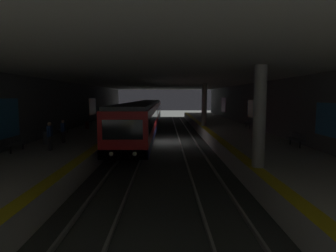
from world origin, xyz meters
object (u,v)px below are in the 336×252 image
object	(u,v)px
person_standing_far	(102,120)
trash_bin	(46,138)
bench_left_near	(296,138)
person_waiting_near	(63,130)
metro_train	(146,115)
bench_right_near	(15,143)
pillar_near	(259,117)
person_walking_mid	(50,135)
bench_right_mid	(63,128)
suitcase_rolling	(87,125)
bench_left_mid	(249,123)
bench_right_far	(89,120)
pillar_far	(204,105)

from	to	relation	value
person_standing_far	trash_bin	xyz separation A→B (m)	(-8.83, 1.73, -0.43)
bench_left_near	person_waiting_near	distance (m)	15.50
metro_train	person_waiting_near	size ratio (longest dim) A/B	22.92
bench_right_near	trash_bin	xyz separation A→B (m)	(2.49, -0.73, -0.10)
pillar_near	person_walking_mid	size ratio (longest dim) A/B	2.70
bench_right_mid	suitcase_rolling	size ratio (longest dim) A/B	1.67
pillar_near	metro_train	xyz separation A→B (m)	(21.04, 6.55, -1.30)
metro_train	bench_left_mid	size ratio (longest dim) A/B	21.36
bench_right_near	bench_right_far	world-z (taller)	same
bench_right_near	suitcase_rolling	bearing A→B (deg)	-4.63
bench_right_near	bench_right_mid	bearing A→B (deg)	0.00
suitcase_rolling	bench_right_near	bearing A→B (deg)	175.37
person_walking_mid	person_standing_far	distance (m)	11.02
metro_train	bench_left_near	xyz separation A→B (m)	(-15.81, -10.73, -0.45)
pillar_far	bench_right_mid	world-z (taller)	pillar_far
bench_right_near	bench_left_near	bearing A→B (deg)	-84.76
metro_train	pillar_near	bearing A→B (deg)	-162.71
person_standing_far	trash_bin	size ratio (longest dim) A/B	1.86
pillar_far	suitcase_rolling	world-z (taller)	pillar_far
bench_right_near	bench_right_mid	size ratio (longest dim) A/B	1.00
person_standing_far	suitcase_rolling	bearing A→B (deg)	82.96
metro_train	bench_right_mid	world-z (taller)	metro_train
person_waiting_near	pillar_far	bearing A→B (deg)	-45.25
person_standing_far	bench_right_mid	bearing A→B (deg)	146.48
pillar_far	trash_bin	bearing A→B (deg)	134.04
metro_train	bench_left_mid	distance (m)	12.07
person_walking_mid	person_standing_far	size ratio (longest dim) A/B	1.07
person_walking_mid	trash_bin	xyz separation A→B (m)	(2.17, 1.15, -0.49)
person_waiting_near	suitcase_rolling	size ratio (longest dim) A/B	1.56
person_waiting_near	bench_right_mid	bearing A→B (deg)	20.22
pillar_near	person_walking_mid	world-z (taller)	pillar_near
pillar_near	pillar_far	distance (m)	17.91
pillar_far	bench_left_mid	size ratio (longest dim) A/B	2.68
bench_right_far	person_walking_mid	distance (m)	15.42
bench_left_near	trash_bin	bearing A→B (deg)	86.77
bench_left_mid	bench_right_far	size ratio (longest dim) A/B	1.00
bench_right_far	person_walking_mid	xyz separation A→B (m)	(-15.30, -1.89, 0.39)
person_waiting_near	suitcase_rolling	xyz separation A→B (m)	(8.41, 0.72, -0.50)
metro_train	person_walking_mid	distance (m)	17.63
bench_right_far	person_waiting_near	size ratio (longest dim) A/B	1.07
bench_right_mid	bench_right_near	bearing A→B (deg)	180.00
bench_right_near	suitcase_rolling	world-z (taller)	suitcase_rolling
bench_left_mid	person_waiting_near	size ratio (longest dim) A/B	1.07
metro_train	bench_right_mid	bearing A→B (deg)	147.07
bench_left_mid	bench_right_near	world-z (taller)	same
person_walking_mid	trash_bin	world-z (taller)	person_walking_mid
person_standing_far	trash_bin	bearing A→B (deg)	168.89
person_waiting_near	bench_left_mid	bearing A→B (deg)	-60.33
bench_right_far	person_standing_far	distance (m)	4.97
bench_left_near	person_standing_far	distance (m)	17.56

